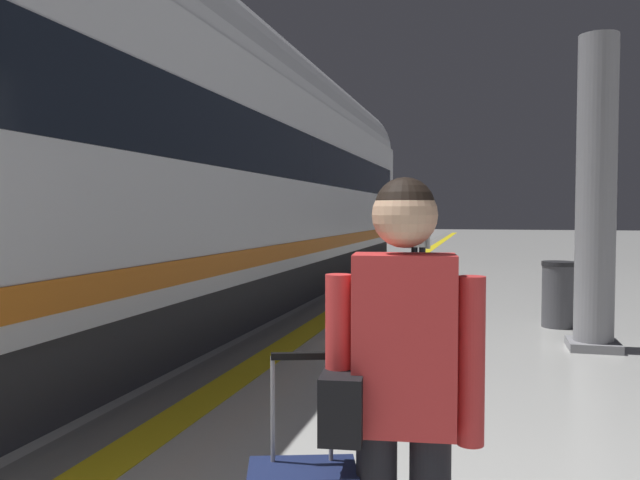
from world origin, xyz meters
TOP-DOWN VIEW (x-y plane):
  - safety_line_strip at (-1.21, 10.00)m, footprint 0.36×80.00m
  - tactile_edge_band at (-1.52, 10.00)m, footprint 0.58×80.00m
  - high_speed_train at (-3.28, 7.22)m, footprint 2.94×26.60m
  - traveller_foreground at (0.79, 1.44)m, footprint 0.55×0.32m
  - passenger_near at (-0.31, 12.99)m, footprint 0.52×0.28m
  - duffel_bag_near at (0.00, 12.74)m, footprint 0.44×0.26m
  - platform_pillar at (2.30, 7.13)m, footprint 0.56×0.56m
  - waste_bin at (2.06, 8.53)m, footprint 0.46×0.46m

SIDE VIEW (x-z plane):
  - tactile_edge_band at x=-1.52m, z-range 0.00..0.01m
  - safety_line_strip at x=-1.21m, z-range 0.00..0.01m
  - duffel_bag_near at x=0.00m, z-range -0.03..0.33m
  - waste_bin at x=2.06m, z-range 0.00..0.91m
  - passenger_near at x=-0.31m, z-range 0.14..1.83m
  - traveller_foreground at x=0.79m, z-range 0.13..1.84m
  - platform_pillar at x=2.30m, z-range -0.08..3.52m
  - high_speed_train at x=-3.28m, z-range 0.01..4.98m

